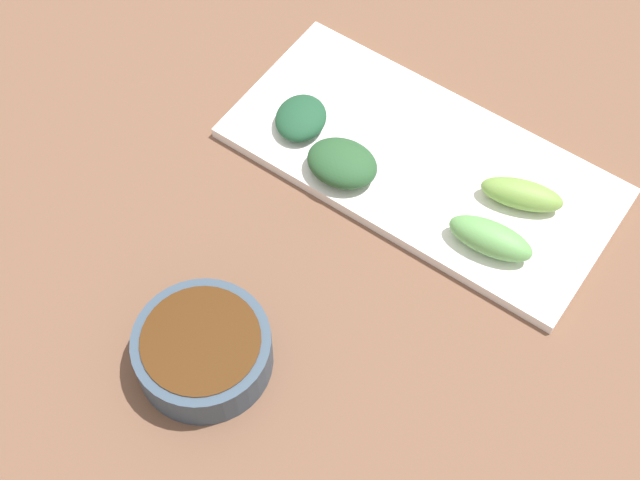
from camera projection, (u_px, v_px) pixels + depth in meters
tabletop at (354, 240)px, 0.85m from camera, size 2.10×2.10×0.02m
sauce_bowl at (203, 349)px, 0.76m from camera, size 0.12×0.12×0.04m
serving_plate at (421, 162)px, 0.88m from camera, size 0.18×0.37×0.01m
broccoli_stalk_0 at (490, 238)px, 0.81m from camera, size 0.04×0.08×0.03m
broccoli_stalk_1 at (522, 194)px, 0.84m from camera, size 0.05×0.08×0.03m
broccoli_leafy_2 at (342, 163)px, 0.86m from camera, size 0.06×0.08×0.03m
broccoli_leafy_3 at (301, 118)px, 0.89m from camera, size 0.07×0.06×0.02m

